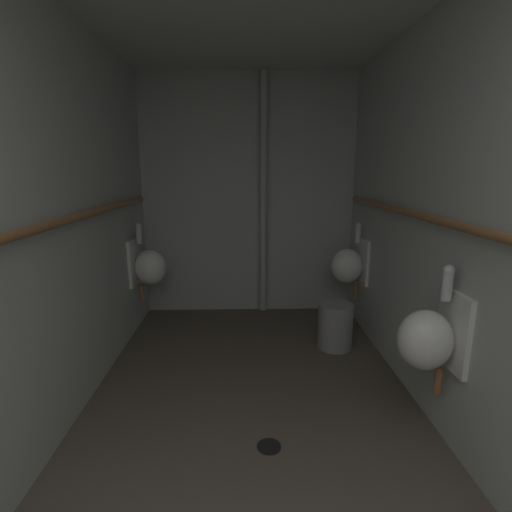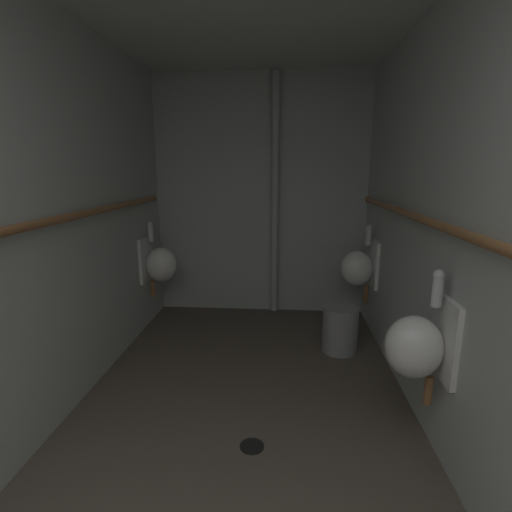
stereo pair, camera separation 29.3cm
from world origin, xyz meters
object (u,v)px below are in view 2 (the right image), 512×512
Objects in this scene: floor_drain at (252,446)px; urinal_left_mid at (159,264)px; urinal_right_mid at (418,345)px; standpipe_back_wall at (275,198)px; urinal_right_far at (359,267)px; waste_bin at (340,329)px.

urinal_left_mid is at bearing 121.81° from floor_drain.
urinal_right_mid is 0.31× the size of standpipe_back_wall.
standpipe_back_wall is at bearing 21.21° from urinal_left_mid.
urinal_right_far is (1.93, -0.01, 0.00)m from urinal_left_mid.
urinal_right_mid and urinal_right_far have the same top height.
urinal_right_far is (0.00, 1.65, 0.00)m from urinal_right_mid.
standpipe_back_wall is at bearing 88.26° from floor_drain.
urinal_left_mid is 0.31× the size of standpipe_back_wall.
standpipe_back_wall is (1.12, 0.43, 0.61)m from urinal_left_mid.
urinal_right_mid is 1.31m from waste_bin.
urinal_left_mid is 1.83m from waste_bin.
urinal_left_mid is 1.93m from urinal_right_far.
urinal_right_mid is at bearing -79.73° from waste_bin.
waste_bin is (0.66, 1.25, 0.20)m from floor_drain.
waste_bin is (-0.22, 1.21, -0.44)m from urinal_right_mid.
urinal_left_mid is 1.00× the size of urinal_right_far.
floor_drain is at bearing -117.85° from waste_bin.
floor_drain is (-0.07, -2.14, -1.25)m from standpipe_back_wall.
standpipe_back_wall is at bearing 151.30° from urinal_right_far.
floor_drain is at bearing -177.52° from urinal_right_mid.
standpipe_back_wall is 6.14× the size of waste_bin.
waste_bin is at bearing 62.15° from floor_drain.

